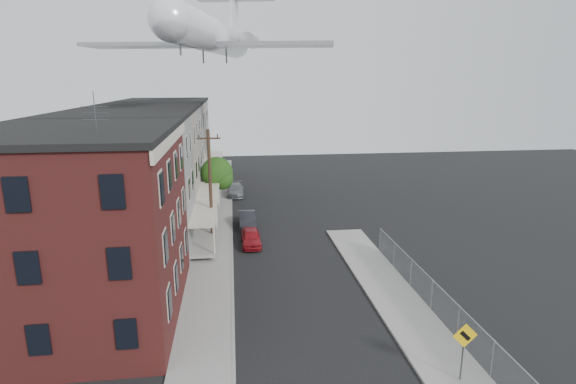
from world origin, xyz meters
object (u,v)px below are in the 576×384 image
object	(u,v)px
car_near	(251,238)
car_mid	(247,220)
warning_sign	(464,343)
car_far	(235,190)
airplane	(213,36)
utility_pole	(210,185)
street_tree	(218,174)

from	to	relation	value
car_near	car_mid	size ratio (longest dim) A/B	0.90
warning_sign	car_far	distance (m)	34.92
warning_sign	airplane	distance (m)	35.70
car_far	airplane	bearing A→B (deg)	-117.37
car_near	car_far	xyz separation A→B (m)	(-1.05, 15.99, 0.02)
car_near	car_mid	bearing A→B (deg)	90.71
utility_pole	car_far	world-z (taller)	utility_pole
car_near	airplane	size ratio (longest dim) A/B	0.14
utility_pole	car_mid	size ratio (longest dim) A/B	2.18
utility_pole	car_far	xyz separation A→B (m)	(2.00, 14.64, -4.02)
street_tree	car_near	size ratio (longest dim) A/B	1.40
car_mid	car_far	distance (m)	11.52
car_far	utility_pole	bearing A→B (deg)	-96.59
utility_pole	airplane	bearing A→B (deg)	88.51
warning_sign	airplane	world-z (taller)	airplane
utility_pole	airplane	distance (m)	16.72
utility_pole	car_near	size ratio (longest dim) A/B	2.41
airplane	car_mid	bearing A→B (deg)	-72.63
car_mid	utility_pole	bearing A→B (deg)	-134.09
warning_sign	utility_pole	xyz separation A→B (m)	(-11.20, 19.03, 2.79)
utility_pole	car_mid	distance (m)	5.86
street_tree	airplane	world-z (taller)	airplane
street_tree	airplane	xyz separation A→B (m)	(-0.03, 1.59, 13.35)
car_mid	car_far	size ratio (longest dim) A/B	0.92
street_tree	car_near	bearing A→B (deg)	-76.44
car_mid	airplane	world-z (taller)	airplane
utility_pole	street_tree	bearing A→B (deg)	88.11
car_far	street_tree	bearing A→B (deg)	-108.33
utility_pole	street_tree	size ratio (longest dim) A/B	1.73
street_tree	airplane	size ratio (longest dim) A/B	0.19
warning_sign	car_near	distance (m)	19.51
warning_sign	airplane	bearing A→B (deg)	109.64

